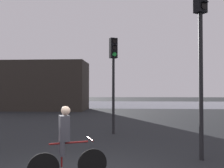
# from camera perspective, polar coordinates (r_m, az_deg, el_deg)

# --- Properties ---
(water_strip) EXTENTS (80.00, 16.00, 0.01)m
(water_strip) POSITION_cam_1_polar(r_m,az_deg,el_deg) (33.82, 1.68, -4.62)
(water_strip) COLOR slate
(water_strip) RESTS_ON ground
(distant_building) EXTENTS (13.21, 4.00, 4.67)m
(distant_building) POSITION_cam_1_polar(r_m,az_deg,el_deg) (26.01, -20.50, -0.41)
(distant_building) COLOR #2D2823
(distant_building) RESTS_ON ground
(traffic_light_near_right) EXTENTS (0.40, 0.42, 5.05)m
(traffic_light_near_right) POSITION_cam_1_polar(r_m,az_deg,el_deg) (7.61, 19.61, 10.16)
(traffic_light_near_right) COLOR black
(traffic_light_near_right) RESTS_ON ground
(traffic_light_center) EXTENTS (0.39, 0.41, 4.29)m
(traffic_light_center) POSITION_cam_1_polar(r_m,az_deg,el_deg) (11.21, 0.32, 3.91)
(traffic_light_center) COLOR black
(traffic_light_center) RESTS_ON ground
(cyclist) EXTENTS (1.59, 0.76, 1.62)m
(cyclist) POSITION_cam_1_polar(r_m,az_deg,el_deg) (5.57, -10.52, -13.23)
(cyclist) COLOR black
(cyclist) RESTS_ON ground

